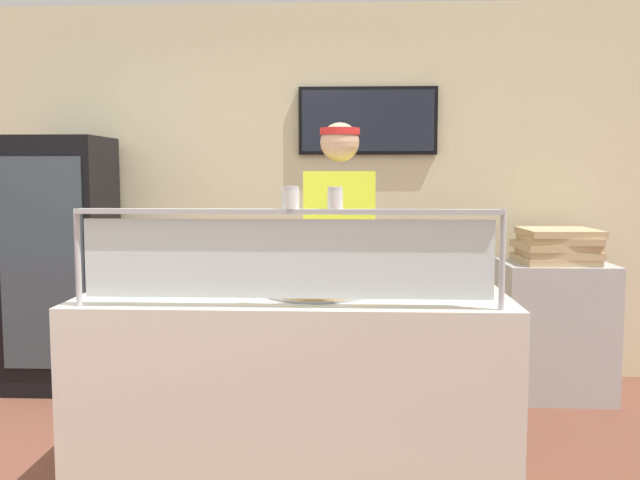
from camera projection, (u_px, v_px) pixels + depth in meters
ground_plane at (304, 446)px, 3.81m from camera, size 12.00×12.00×0.00m
shop_rear_unit at (318, 191)px, 5.11m from camera, size 6.30×0.13×2.70m
serving_counter at (294, 397)px, 3.15m from camera, size 1.90×0.77×0.95m
sneeze_guard at (287, 244)px, 2.76m from camera, size 1.72×0.06×0.40m
pizza_tray at (316, 291)px, 3.08m from camera, size 0.46×0.46×0.04m
pizza_server at (321, 287)px, 3.06m from camera, size 0.09×0.28×0.01m
parmesan_shaker at (291, 199)px, 2.74m from camera, size 0.07×0.07×0.09m
pepper_flake_shaker at (335, 199)px, 2.73m from camera, size 0.06×0.06×0.09m
worker_figure at (340, 262)px, 3.78m from camera, size 0.41×0.50×1.76m
drink_fridge at (61, 263)px, 4.80m from camera, size 0.65×0.60×1.74m
prep_shelf at (554, 329)px, 4.64m from camera, size 0.70×0.55×0.90m
pizza_box_stack at (557, 246)px, 4.58m from camera, size 0.52×0.50×0.22m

